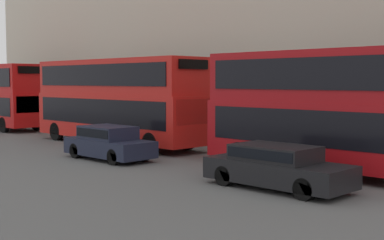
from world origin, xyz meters
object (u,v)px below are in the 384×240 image
object	(u,v)px
bus_leading	(349,107)
car_hatchback	(109,142)
car_dark_sedan	(277,166)
bus_second_in_queue	(117,98)

from	to	relation	value
bus_leading	car_hatchback	distance (m)	9.94
car_dark_sedan	car_hatchback	distance (m)	8.65
car_dark_sedan	car_hatchback	bearing A→B (deg)	90.00
bus_second_in_queue	bus_leading	bearing A→B (deg)	-90.00
bus_second_in_queue	car_hatchback	bearing A→B (deg)	-130.92
car_dark_sedan	bus_leading	bearing A→B (deg)	-8.96
bus_leading	bus_second_in_queue	bearing A→B (deg)	90.00
bus_leading	car_dark_sedan	size ratio (longest dim) A/B	2.37
bus_leading	car_hatchback	xyz separation A→B (m)	(-3.40, 9.19, -1.67)
car_dark_sedan	car_hatchback	world-z (taller)	car_hatchback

